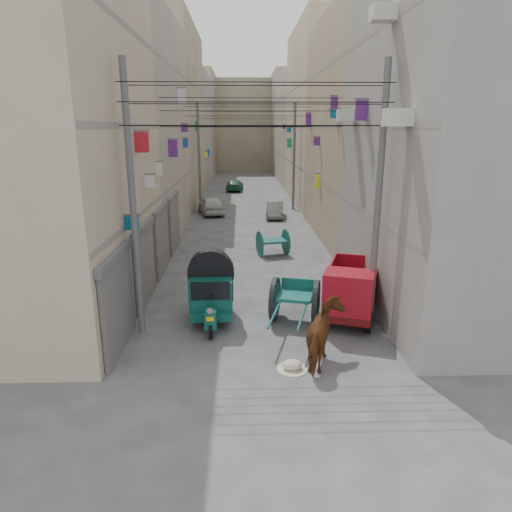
{
  "coord_description": "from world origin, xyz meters",
  "views": [
    {
      "loc": [
        -0.44,
        -7.27,
        6.13
      ],
      "look_at": [
        0.0,
        6.5,
        2.26
      ],
      "focal_mm": 32.0,
      "sensor_mm": 36.0,
      "label": 1
    }
  ],
  "objects_px": {
    "auto_rickshaw": "(211,290)",
    "horse": "(325,335)",
    "second_cart": "(273,242)",
    "distant_car_green": "(235,185)",
    "mini_truck": "(350,295)",
    "tonga_cart": "(295,300)",
    "feed_sack": "(292,365)",
    "distant_car_white": "(211,205)",
    "distant_car_grey": "(275,210)"
  },
  "relations": [
    {
      "from": "auto_rickshaw",
      "to": "mini_truck",
      "type": "height_order",
      "value": "mini_truck"
    },
    {
      "from": "distant_car_grey",
      "to": "distant_car_green",
      "type": "bearing_deg",
      "value": 106.38
    },
    {
      "from": "auto_rickshaw",
      "to": "distant_car_white",
      "type": "relative_size",
      "value": 0.67
    },
    {
      "from": "mini_truck",
      "to": "second_cart",
      "type": "distance_m",
      "value": 8.38
    },
    {
      "from": "auto_rickshaw",
      "to": "second_cart",
      "type": "height_order",
      "value": "auto_rickshaw"
    },
    {
      "from": "auto_rickshaw",
      "to": "tonga_cart",
      "type": "height_order",
      "value": "auto_rickshaw"
    },
    {
      "from": "horse",
      "to": "distant_car_white",
      "type": "bearing_deg",
      "value": -63.55
    },
    {
      "from": "mini_truck",
      "to": "second_cart",
      "type": "xyz_separation_m",
      "value": [
        -1.97,
        8.14,
        -0.24
      ]
    },
    {
      "from": "tonga_cart",
      "to": "feed_sack",
      "type": "bearing_deg",
      "value": -83.09
    },
    {
      "from": "tonga_cart",
      "to": "mini_truck",
      "type": "bearing_deg",
      "value": 15.24
    },
    {
      "from": "mini_truck",
      "to": "distant_car_green",
      "type": "height_order",
      "value": "mini_truck"
    },
    {
      "from": "distant_car_white",
      "to": "distant_car_green",
      "type": "xyz_separation_m",
      "value": [
        1.56,
        13.05,
        -0.12
      ]
    },
    {
      "from": "distant_car_grey",
      "to": "distant_car_green",
      "type": "xyz_separation_m",
      "value": [
        -3.03,
        14.5,
        0.0
      ]
    },
    {
      "from": "distant_car_white",
      "to": "distant_car_green",
      "type": "height_order",
      "value": "distant_car_white"
    },
    {
      "from": "tonga_cart",
      "to": "distant_car_grey",
      "type": "height_order",
      "value": "tonga_cart"
    },
    {
      "from": "auto_rickshaw",
      "to": "feed_sack",
      "type": "distance_m",
      "value": 4.08
    },
    {
      "from": "mini_truck",
      "to": "distant_car_grey",
      "type": "distance_m",
      "value": 18.18
    },
    {
      "from": "distant_car_grey",
      "to": "distant_car_green",
      "type": "distance_m",
      "value": 14.81
    },
    {
      "from": "horse",
      "to": "distant_car_grey",
      "type": "distance_m",
      "value": 20.96
    },
    {
      "from": "mini_truck",
      "to": "feed_sack",
      "type": "distance_m",
      "value": 3.88
    },
    {
      "from": "distant_car_green",
      "to": "auto_rickshaw",
      "type": "bearing_deg",
      "value": 93.77
    },
    {
      "from": "auto_rickshaw",
      "to": "horse",
      "type": "bearing_deg",
      "value": -44.67
    },
    {
      "from": "auto_rickshaw",
      "to": "distant_car_grey",
      "type": "xyz_separation_m",
      "value": [
        3.37,
        17.99,
        -0.53
      ]
    },
    {
      "from": "auto_rickshaw",
      "to": "mini_truck",
      "type": "xyz_separation_m",
      "value": [
        4.51,
        -0.15,
        -0.17
      ]
    },
    {
      "from": "auto_rickshaw",
      "to": "feed_sack",
      "type": "relative_size",
      "value": 5.12
    },
    {
      "from": "auto_rickshaw",
      "to": "horse",
      "type": "distance_m",
      "value": 4.36
    },
    {
      "from": "auto_rickshaw",
      "to": "second_cart",
      "type": "bearing_deg",
      "value": 70.59
    },
    {
      "from": "auto_rickshaw",
      "to": "distant_car_white",
      "type": "height_order",
      "value": "auto_rickshaw"
    },
    {
      "from": "feed_sack",
      "to": "distant_car_green",
      "type": "bearing_deg",
      "value": 93.15
    },
    {
      "from": "feed_sack",
      "to": "horse",
      "type": "relative_size",
      "value": 0.26
    },
    {
      "from": "mini_truck",
      "to": "distant_car_green",
      "type": "xyz_separation_m",
      "value": [
        -4.17,
        32.64,
        -0.36
      ]
    },
    {
      "from": "auto_rickshaw",
      "to": "tonga_cart",
      "type": "distance_m",
      "value": 2.74
    },
    {
      "from": "horse",
      "to": "distant_car_white",
      "type": "xyz_separation_m",
      "value": [
        -4.41,
        22.41,
        -0.17
      ]
    },
    {
      "from": "second_cart",
      "to": "distant_car_green",
      "type": "bearing_deg",
      "value": 81.59
    },
    {
      "from": "auto_rickshaw",
      "to": "distant_car_grey",
      "type": "relative_size",
      "value": 0.79
    },
    {
      "from": "auto_rickshaw",
      "to": "feed_sack",
      "type": "height_order",
      "value": "auto_rickshaw"
    },
    {
      "from": "second_cart",
      "to": "distant_car_white",
      "type": "distance_m",
      "value": 12.05
    },
    {
      "from": "mini_truck",
      "to": "distant_car_white",
      "type": "relative_size",
      "value": 0.94
    },
    {
      "from": "auto_rickshaw",
      "to": "distant_car_green",
      "type": "relative_size",
      "value": 0.69
    },
    {
      "from": "mini_truck",
      "to": "auto_rickshaw",
      "type": "bearing_deg",
      "value": -163.18
    },
    {
      "from": "tonga_cart",
      "to": "feed_sack",
      "type": "relative_size",
      "value": 6.61
    },
    {
      "from": "distant_car_white",
      "to": "distant_car_grey",
      "type": "distance_m",
      "value": 4.82
    },
    {
      "from": "feed_sack",
      "to": "distant_car_grey",
      "type": "bearing_deg",
      "value": 87.11
    },
    {
      "from": "second_cart",
      "to": "distant_car_green",
      "type": "relative_size",
      "value": 0.44
    },
    {
      "from": "tonga_cart",
      "to": "second_cart",
      "type": "relative_size",
      "value": 2.02
    },
    {
      "from": "distant_car_green",
      "to": "horse",
      "type": "bearing_deg",
      "value": 98.96
    },
    {
      "from": "feed_sack",
      "to": "horse",
      "type": "distance_m",
      "value": 1.17
    },
    {
      "from": "second_cart",
      "to": "horse",
      "type": "xyz_separation_m",
      "value": [
        0.64,
        -10.96,
        0.16
      ]
    },
    {
      "from": "mini_truck",
      "to": "distant_car_white",
      "type": "height_order",
      "value": "mini_truck"
    },
    {
      "from": "second_cart",
      "to": "feed_sack",
      "type": "distance_m",
      "value": 11.25
    }
  ]
}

